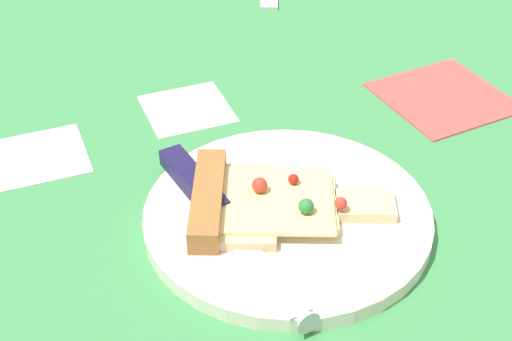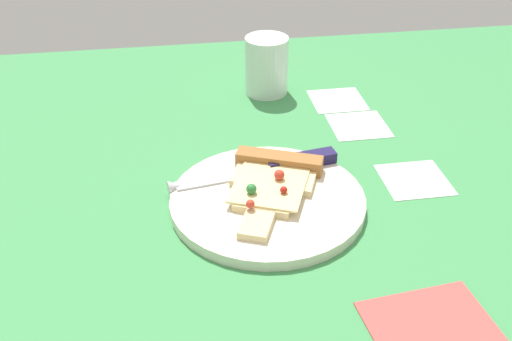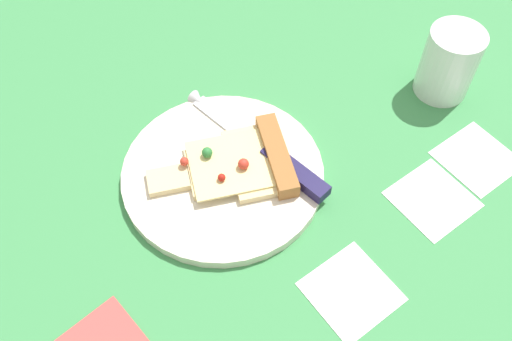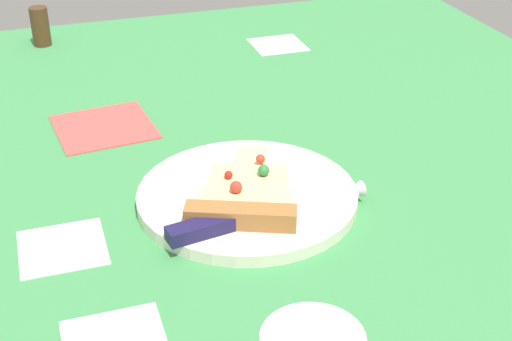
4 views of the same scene
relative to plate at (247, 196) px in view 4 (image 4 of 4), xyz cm
name	(u,v)px [view 4 (image 4 of 4)]	position (x,y,z in cm)	size (l,w,h in cm)	color
ground_plane	(210,190)	(2.78, -6.35, -2.22)	(130.84, 130.84, 3.00)	#3D8C4C
plate	(247,196)	(0.00, 0.00, 0.00)	(25.61, 25.61, 1.45)	silver
pizza_slice	(245,197)	(0.98, 2.37, 1.53)	(14.52, 19.06, 2.69)	beige
knife	(251,216)	(1.49, 6.07, 1.33)	(24.03, 5.87, 2.45)	silver
pepper_shaker	(40,26)	(18.89, -61.55, 2.70)	(3.17, 3.17, 6.85)	#4C2D19
napkin	(104,126)	(13.17, -24.79, -0.52)	(13.00, 13.00, 0.40)	#E54C47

